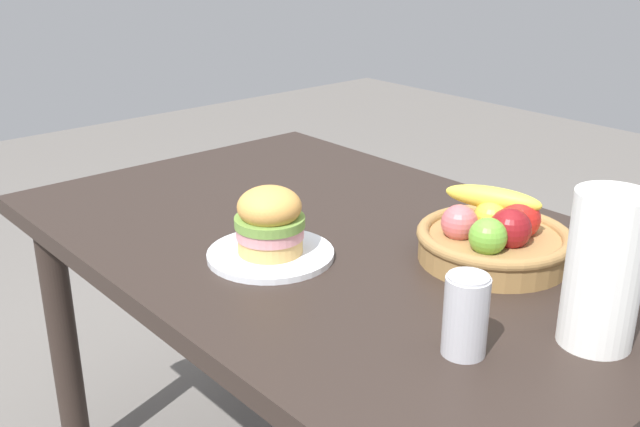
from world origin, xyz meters
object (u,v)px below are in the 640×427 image
Objects in this scene: paper_towel_roll at (604,270)px; plate at (271,254)px; sandwich at (270,221)px; fruit_basket at (494,237)px; soda_can at (466,315)px.

plate is at bearing -162.23° from paper_towel_roll.
paper_towel_roll is (0.57, 0.18, 0.04)m from sandwich.
plate is 0.42m from fruit_basket.
soda_can is at bearing -60.24° from fruit_basket.
sandwich is 0.42m from fruit_basket.
soda_can is 0.53× the size of paper_towel_roll.
sandwich is 0.46× the size of fruit_basket.
paper_towel_roll reaches higher than soda_can.
paper_towel_roll is at bearing 57.64° from soda_can.
sandwich reaches higher than fruit_basket.
fruit_basket is (0.28, 0.31, 0.04)m from plate.
fruit_basket is at bearing 47.22° from sandwich.
fruit_basket is 1.21× the size of paper_towel_roll.
sandwich is 0.60m from paper_towel_roll.
soda_can is at bearing -122.36° from paper_towel_roll.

